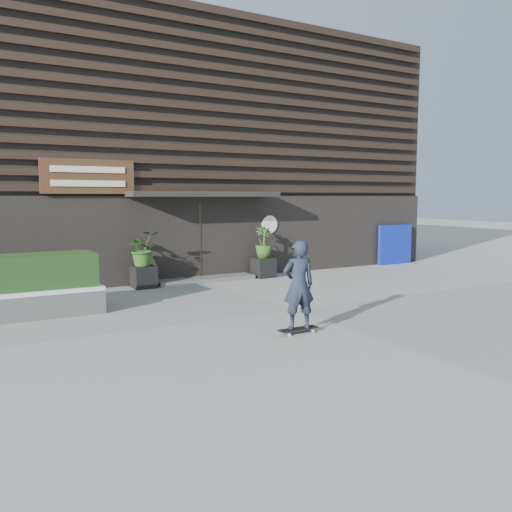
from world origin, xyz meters
TOP-DOWN VIEW (x-y plane):
  - ground at (0.00, 0.00)m, footprint 80.00×80.00m
  - entrance_step at (0.00, 4.60)m, footprint 3.00×0.80m
  - planter_pot_left at (-1.90, 4.40)m, footprint 0.60×0.60m
  - bamboo_left at (-1.90, 4.40)m, footprint 0.86×0.75m
  - planter_pot_right at (1.90, 4.40)m, footprint 0.60×0.60m
  - bamboo_right at (1.90, 4.40)m, footprint 0.54×0.54m
  - raised_bed at (-5.35, 2.32)m, footprint 3.50×1.20m
  - snow_layer at (-5.35, 2.32)m, footprint 3.50×1.20m
  - hedge at (-5.35, 2.32)m, footprint 3.30×1.00m
  - blue_tarp at (7.71, 4.70)m, footprint 1.54×0.12m
  - building at (-0.00, 9.96)m, footprint 18.00×11.00m
  - skateboarder at (-0.99, -1.69)m, footprint 0.78×0.52m

SIDE VIEW (x-z plane):
  - ground at x=0.00m, z-range 0.00..0.00m
  - entrance_step at x=0.00m, z-range 0.00..0.12m
  - raised_bed at x=-5.35m, z-range 0.00..0.50m
  - planter_pot_left at x=-1.90m, z-range 0.00..0.60m
  - planter_pot_right at x=1.90m, z-range 0.00..0.60m
  - snow_layer at x=-5.35m, z-range 0.50..0.58m
  - blue_tarp at x=7.71m, z-range 0.00..1.45m
  - skateboarder at x=-0.99m, z-range 0.04..1.74m
  - hedge at x=-5.35m, z-range 0.58..1.28m
  - bamboo_left at x=-1.90m, z-range 0.60..1.56m
  - bamboo_right at x=1.90m, z-range 0.60..1.56m
  - building at x=0.00m, z-range -0.01..7.99m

